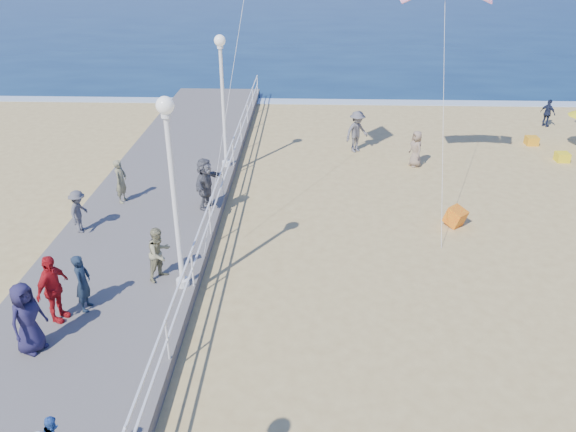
{
  "coord_description": "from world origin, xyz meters",
  "views": [
    {
      "loc": [
        -1.96,
        -12.93,
        9.15
      ],
      "look_at": [
        -2.5,
        2.0,
        1.6
      ],
      "focal_mm": 35.0,
      "sensor_mm": 36.0,
      "label": 1
    }
  ],
  "objects_px": {
    "spectator_4": "(27,318)",
    "beach_chair_right": "(532,141)",
    "beach_walker_b": "(548,113)",
    "beach_chair_left": "(562,157)",
    "lamp_post_far": "(222,89)",
    "spectator_5": "(205,183)",
    "beach_walker_a": "(357,132)",
    "spectator_1": "(159,254)",
    "spectator_3": "(53,289)",
    "lamp_post_mid": "(172,177)",
    "spectator_6": "(121,181)",
    "spectator_2": "(79,211)",
    "beach_walker_c": "(416,149)",
    "spectator_0": "(83,283)",
    "box_kite": "(455,218)"
  },
  "relations": [
    {
      "from": "spectator_1",
      "to": "beach_chair_right",
      "type": "relative_size",
      "value": 2.87
    },
    {
      "from": "spectator_2",
      "to": "box_kite",
      "type": "height_order",
      "value": "spectator_2"
    },
    {
      "from": "lamp_post_mid",
      "to": "spectator_1",
      "type": "xyz_separation_m",
      "value": [
        -0.67,
        0.37,
        -2.47
      ]
    },
    {
      "from": "lamp_post_far",
      "to": "spectator_2",
      "type": "bearing_deg",
      "value": -123.47
    },
    {
      "from": "spectator_1",
      "to": "beach_chair_left",
      "type": "distance_m",
      "value": 18.84
    },
    {
      "from": "beach_chair_right",
      "to": "lamp_post_far",
      "type": "bearing_deg",
      "value": -163.33
    },
    {
      "from": "spectator_1",
      "to": "spectator_3",
      "type": "height_order",
      "value": "spectator_3"
    },
    {
      "from": "lamp_post_mid",
      "to": "spectator_3",
      "type": "xyz_separation_m",
      "value": [
        -2.82,
        -1.63,
        -2.35
      ]
    },
    {
      "from": "spectator_3",
      "to": "spectator_6",
      "type": "relative_size",
      "value": 1.14
    },
    {
      "from": "spectator_0",
      "to": "spectator_5",
      "type": "bearing_deg",
      "value": -20.4
    },
    {
      "from": "beach_walker_c",
      "to": "beach_chair_right",
      "type": "xyz_separation_m",
      "value": [
        6.1,
        2.99,
        -0.59
      ]
    },
    {
      "from": "spectator_3",
      "to": "beach_chair_right",
      "type": "xyz_separation_m",
      "value": [
        17.04,
        14.88,
        -1.12
      ]
    },
    {
      "from": "spectator_1",
      "to": "beach_walker_c",
      "type": "xyz_separation_m",
      "value": [
        8.78,
        9.9,
        -0.4
      ]
    },
    {
      "from": "lamp_post_mid",
      "to": "spectator_6",
      "type": "bearing_deg",
      "value": 121.45
    },
    {
      "from": "lamp_post_mid",
      "to": "spectator_2",
      "type": "xyz_separation_m",
      "value": [
        -3.95,
        3.03,
        -2.54
      ]
    },
    {
      "from": "spectator_1",
      "to": "beach_chair_right",
      "type": "height_order",
      "value": "spectator_1"
    },
    {
      "from": "spectator_5",
      "to": "beach_walker_a",
      "type": "height_order",
      "value": "spectator_5"
    },
    {
      "from": "spectator_1",
      "to": "beach_walker_c",
      "type": "relative_size",
      "value": 1.0
    },
    {
      "from": "lamp_post_far",
      "to": "spectator_2",
      "type": "distance_m",
      "value": 7.59
    },
    {
      "from": "beach_chair_left",
      "to": "beach_walker_b",
      "type": "bearing_deg",
      "value": 77.24
    },
    {
      "from": "spectator_4",
      "to": "spectator_0",
      "type": "bearing_deg",
      "value": 0.92
    },
    {
      "from": "spectator_1",
      "to": "spectator_4",
      "type": "height_order",
      "value": "spectator_4"
    },
    {
      "from": "lamp_post_far",
      "to": "beach_chair_left",
      "type": "relative_size",
      "value": 9.67
    },
    {
      "from": "spectator_4",
      "to": "beach_chair_right",
      "type": "distance_m",
      "value": 23.51
    },
    {
      "from": "lamp_post_mid",
      "to": "spectator_2",
      "type": "relative_size",
      "value": 3.69
    },
    {
      "from": "spectator_2",
      "to": "spectator_4",
      "type": "distance_m",
      "value": 5.9
    },
    {
      "from": "lamp_post_far",
      "to": "beach_chair_left",
      "type": "bearing_deg",
      "value": 7.95
    },
    {
      "from": "spectator_4",
      "to": "beach_walker_c",
      "type": "relative_size",
      "value": 1.14
    },
    {
      "from": "spectator_0",
      "to": "beach_walker_b",
      "type": "bearing_deg",
      "value": -47.78
    },
    {
      "from": "beach_walker_b",
      "to": "lamp_post_mid",
      "type": "bearing_deg",
      "value": 99.76
    },
    {
      "from": "spectator_6",
      "to": "beach_walker_c",
      "type": "xyz_separation_m",
      "value": [
        11.38,
        4.92,
        -0.41
      ]
    },
    {
      "from": "spectator_5",
      "to": "beach_chair_left",
      "type": "relative_size",
      "value": 3.36
    },
    {
      "from": "spectator_2",
      "to": "spectator_0",
      "type": "bearing_deg",
      "value": -155.56
    },
    {
      "from": "beach_chair_left",
      "to": "beach_chair_right",
      "type": "xyz_separation_m",
      "value": [
        -0.59,
        2.19,
        0.0
      ]
    },
    {
      "from": "lamp_post_mid",
      "to": "spectator_3",
      "type": "distance_m",
      "value": 4.02
    },
    {
      "from": "beach_walker_a",
      "to": "beach_walker_c",
      "type": "xyz_separation_m",
      "value": [
        2.44,
        -1.73,
        -0.17
      ]
    },
    {
      "from": "beach_walker_b",
      "to": "beach_chair_left",
      "type": "relative_size",
      "value": 2.62
    },
    {
      "from": "spectator_1",
      "to": "spectator_4",
      "type": "xyz_separation_m",
      "value": [
        -2.28,
        -3.15,
        0.11
      ]
    },
    {
      "from": "spectator_0",
      "to": "beach_walker_b",
      "type": "xyz_separation_m",
      "value": [
        18.23,
        17.32,
        -0.47
      ]
    },
    {
      "from": "lamp_post_mid",
      "to": "spectator_2",
      "type": "height_order",
      "value": "lamp_post_mid"
    },
    {
      "from": "spectator_4",
      "to": "beach_chair_right",
      "type": "relative_size",
      "value": 3.27
    },
    {
      "from": "spectator_1",
      "to": "beach_chair_left",
      "type": "bearing_deg",
      "value": -23.09
    },
    {
      "from": "spectator_4",
      "to": "spectator_5",
      "type": "height_order",
      "value": "spectator_5"
    },
    {
      "from": "spectator_3",
      "to": "spectator_6",
      "type": "bearing_deg",
      "value": 19.56
    },
    {
      "from": "spectator_2",
      "to": "beach_walker_c",
      "type": "distance_m",
      "value": 14.07
    },
    {
      "from": "beach_walker_c",
      "to": "spectator_2",
      "type": "bearing_deg",
      "value": -77.61
    },
    {
      "from": "spectator_3",
      "to": "box_kite",
      "type": "bearing_deg",
      "value": -45.44
    },
    {
      "from": "beach_walker_c",
      "to": "box_kite",
      "type": "xyz_separation_m",
      "value": [
        0.46,
        -5.67,
        -0.49
      ]
    },
    {
      "from": "spectator_1",
      "to": "spectator_5",
      "type": "bearing_deg",
      "value": 25.82
    },
    {
      "from": "spectator_2",
      "to": "beach_walker_c",
      "type": "xyz_separation_m",
      "value": [
        12.06,
        7.24,
        -0.33
      ]
    }
  ]
}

